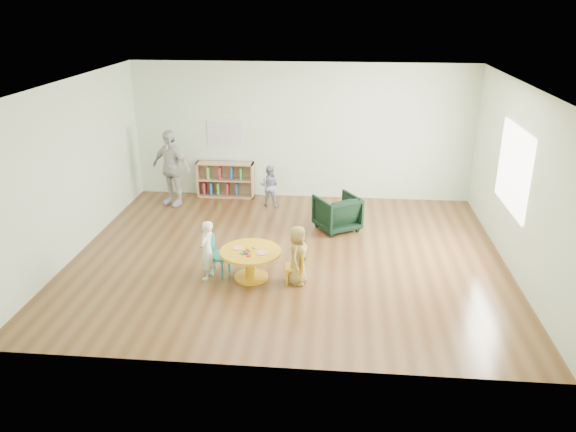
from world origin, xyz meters
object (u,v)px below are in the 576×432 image
object	(u,v)px
armchair	(337,213)
toddler	(269,186)
child_right	(298,255)
adult_caretaker	(171,168)
bookshelf	(225,180)
kid_chair_right	(297,266)
activity_table	(251,259)
kid_chair_left	(215,254)
child_left	(207,250)

from	to	relation	value
armchair	toddler	distance (m)	1.80
child_right	adult_caretaker	xyz separation A→B (m)	(-2.81, 3.18, 0.32)
bookshelf	adult_caretaker	bearing A→B (deg)	-148.64
kid_chair_right	bookshelf	size ratio (longest dim) A/B	0.42
activity_table	kid_chair_left	xyz separation A→B (m)	(-0.57, 0.12, 0.00)
child_left	activity_table	bearing A→B (deg)	105.22
kid_chair_left	adult_caretaker	distance (m)	3.39
kid_chair_left	toddler	world-z (taller)	toddler
child_right	adult_caretaker	distance (m)	4.26
kid_chair_left	adult_caretaker	world-z (taller)	adult_caretaker
child_left	toddler	distance (m)	3.28
bookshelf	child_left	xyz separation A→B (m)	(0.47, -3.74, 0.09)
child_right	kid_chair_right	bearing A→B (deg)	64.31
kid_chair_left	child_right	xyz separation A→B (m)	(1.28, -0.20, 0.13)
armchair	kid_chair_right	bearing A→B (deg)	43.47
kid_chair_left	child_right	distance (m)	1.30
toddler	activity_table	bearing A→B (deg)	100.66
armchair	adult_caretaker	world-z (taller)	adult_caretaker
bookshelf	kid_chair_right	bearing A→B (deg)	-64.12
kid_chair_left	bookshelf	distance (m)	3.62
kid_chair_right	toddler	distance (m)	3.37
toddler	armchair	bearing A→B (deg)	149.11
child_right	toddler	bearing A→B (deg)	26.04
kid_chair_left	kid_chair_right	size ratio (longest dim) A/B	1.18
adult_caretaker	toddler	bearing A→B (deg)	26.25
child_left	toddler	xyz separation A→B (m)	(0.54, 3.23, -0.03)
bookshelf	armchair	world-z (taller)	bookshelf
armchair	child_right	distance (m)	2.20
child_right	toddler	world-z (taller)	child_right
bookshelf	armchair	xyz separation A→B (m)	(2.40, -1.65, -0.04)
bookshelf	child_right	world-z (taller)	child_right
child_left	toddler	bearing A→B (deg)	-177.81
activity_table	kid_chair_left	world-z (taller)	kid_chair_left
kid_chair_left	armchair	distance (m)	2.67
kid_chair_right	child_right	size ratio (longest dim) A/B	0.55
activity_table	adult_caretaker	world-z (taller)	adult_caretaker
armchair	activity_table	bearing A→B (deg)	26.71
child_right	adult_caretaker	world-z (taller)	adult_caretaker
bookshelf	kid_chair_left	bearing A→B (deg)	-81.15
kid_chair_left	adult_caretaker	xyz separation A→B (m)	(-1.53, 2.99, 0.46)
kid_chair_right	toddler	world-z (taller)	toddler
activity_table	child_right	xyz separation A→B (m)	(0.71, -0.08, 0.13)
kid_chair_left	child_left	bearing A→B (deg)	-14.30
toddler	bookshelf	bearing A→B (deg)	-17.87
armchair	toddler	xyz separation A→B (m)	(-1.38, 1.14, 0.10)
activity_table	child_left	xyz separation A→B (m)	(-0.65, -0.04, 0.14)
bookshelf	toddler	world-z (taller)	toddler
child_right	kid_chair_left	bearing A→B (deg)	93.20
armchair	kid_chair_left	bearing A→B (deg)	14.91
activity_table	bookshelf	world-z (taller)	bookshelf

